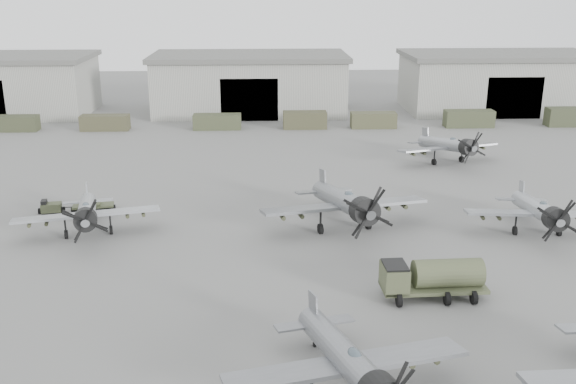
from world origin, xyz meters
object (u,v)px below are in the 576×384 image
aircraft_mid_3 (540,211)px  tug_trailer (67,207)px  aircraft_far_1 (450,145)px  aircraft_near_1 (349,362)px  fuel_tanker (432,276)px  aircraft_mid_1 (87,212)px  aircraft_mid_2 (346,203)px

aircraft_mid_3 → tug_trailer: aircraft_mid_3 is taller
aircraft_mid_3 → aircraft_far_1: size_ratio=0.99×
aircraft_near_1 → aircraft_mid_3: (17.48, 20.17, -0.10)m
aircraft_near_1 → aircraft_mid_3: size_ratio=1.05×
aircraft_near_1 → fuel_tanker: size_ratio=1.79×
fuel_tanker → tug_trailer: fuel_tanker is taller
aircraft_mid_1 → aircraft_mid_3: size_ratio=0.99×
aircraft_near_1 → aircraft_mid_3: 26.69m
aircraft_mid_3 → aircraft_near_1: bearing=-125.1°
aircraft_near_1 → fuel_tanker: bearing=43.6°
aircraft_mid_2 → aircraft_mid_3: aircraft_mid_2 is taller
aircraft_mid_3 → aircraft_mid_2: bearing=-179.8°
aircraft_mid_2 → tug_trailer: aircraft_mid_2 is taller
aircraft_far_1 → aircraft_mid_2: bearing=-141.9°
aircraft_far_1 → fuel_tanker: size_ratio=1.73×
aircraft_mid_3 → tug_trailer: (-38.24, 7.02, -1.59)m
aircraft_near_1 → tug_trailer: (-20.76, 27.19, -1.69)m
aircraft_near_1 → aircraft_mid_2: bearing=69.3°
aircraft_near_1 → aircraft_mid_1: 27.64m
tug_trailer → aircraft_mid_2: bearing=-22.7°
fuel_tanker → aircraft_mid_1: bearing=153.2°
aircraft_mid_1 → aircraft_mid_3: aircraft_mid_3 is taller
aircraft_far_1 → fuel_tanker: aircraft_far_1 is taller
aircraft_mid_3 → tug_trailer: size_ratio=1.85×
aircraft_near_1 → aircraft_mid_2: aircraft_mid_2 is taller
aircraft_mid_2 → fuel_tanker: (4.01, -11.30, -0.98)m
aircraft_mid_2 → fuel_tanker: size_ratio=2.03×
aircraft_mid_2 → aircraft_mid_1: bearing=168.2°
aircraft_mid_3 → aircraft_far_1: bearing=98.9°
fuel_tanker → tug_trailer: 32.15m
aircraft_mid_1 → aircraft_far_1: aircraft_far_1 is taller
aircraft_mid_1 → tug_trailer: 6.83m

